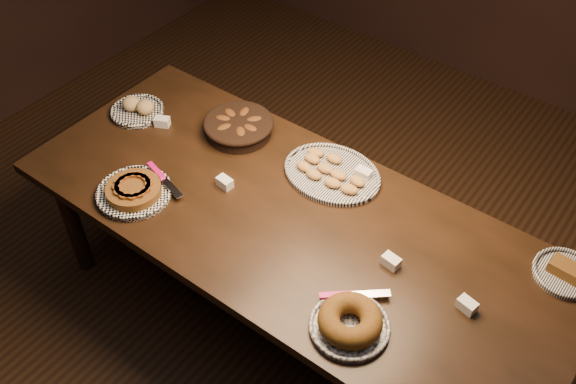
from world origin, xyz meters
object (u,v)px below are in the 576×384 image
Objects in this scene: bundt_cake_plate at (350,322)px; apple_tart_plate at (134,191)px; madeleine_platter at (331,173)px; buffet_table at (291,228)px.

apple_tart_plate is at bearing 163.14° from bundt_cake_plate.
apple_tart_plate is 0.86m from madeleine_platter.
bundt_cake_plate is at bearing -32.44° from buffet_table.
buffet_table is 0.69m from apple_tart_plate.
buffet_table is at bearing 131.23° from bundt_cake_plate.
apple_tart_plate reaches higher than madeleine_platter.
madeleine_platter is (0.61, 0.61, -0.00)m from apple_tart_plate.
bundt_cake_plate is (0.50, -0.62, 0.02)m from madeleine_platter.
buffet_table is at bearing 41.33° from apple_tart_plate.
bundt_cake_plate reaches higher than apple_tart_plate.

